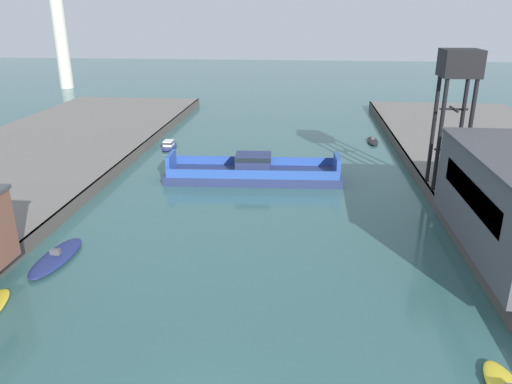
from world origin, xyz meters
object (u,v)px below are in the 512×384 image
at_px(smokestack_distant_a, 58,18).
at_px(crane_tower, 458,77).
at_px(moored_boat_mid_left, 56,257).
at_px(moored_boat_near_right, 169,145).
at_px(moored_boat_mid_right, 373,141).
at_px(chain_ferry, 253,172).

bearing_deg(smokestack_distant_a, crane_tower, -43.60).
bearing_deg(moored_boat_mid_left, crane_tower, 27.06).
bearing_deg(moored_boat_near_right, crane_tower, -26.17).
height_order(moored_boat_near_right, moored_boat_mid_left, moored_boat_near_right).
bearing_deg(moored_boat_mid_left, moored_boat_mid_right, 53.77).
distance_m(chain_ferry, smokestack_distant_a, 96.09).
relative_size(chain_ferry, crane_tower, 1.48).
relative_size(moored_boat_near_right, moored_boat_mid_right, 0.96).
height_order(chain_ferry, crane_tower, crane_tower).
xyz_separation_m(chain_ferry, smokestack_distant_a, (-59.49, 73.44, 17.33)).
height_order(moored_boat_mid_right, crane_tower, crane_tower).
distance_m(moored_boat_mid_right, crane_tower, 28.49).
bearing_deg(moored_boat_mid_left, chain_ferry, 57.55).
bearing_deg(crane_tower, chain_ferry, 169.26).
bearing_deg(moored_boat_mid_left, smokestack_distant_a, 115.03).
height_order(chain_ferry, moored_boat_near_right, chain_ferry).
xyz_separation_m(moored_boat_near_right, smokestack_distant_a, (-44.92, 59.64, 17.88)).
distance_m(moored_boat_mid_left, moored_boat_mid_right, 53.86).
xyz_separation_m(moored_boat_mid_left, moored_boat_mid_right, (31.83, 43.44, -0.03)).
relative_size(moored_boat_near_right, crane_tower, 0.36).
distance_m(moored_boat_near_right, smokestack_distant_a, 76.78).
height_order(crane_tower, smokestack_distant_a, smokestack_distant_a).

